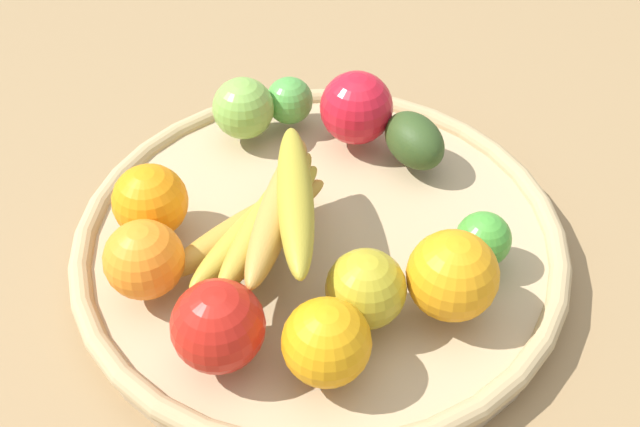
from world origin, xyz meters
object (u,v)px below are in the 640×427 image
object	(u,v)px
banana_bunch	(269,215)
orange_3	(144,260)
orange_1	(452,276)
lime_1	(483,239)
apple_1	(356,108)
apple_3	(218,326)
orange_2	(327,342)
lime_0	(291,100)
orange_0	(150,201)
apple_2	(366,289)
apple_0	(243,108)
avocado	(414,140)

from	to	relation	value
banana_bunch	orange_3	distance (m)	0.11
orange_1	lime_1	size ratio (longest dim) A/B	1.54
apple_1	orange_1	world-z (taller)	same
orange_3	lime_1	world-z (taller)	orange_3
banana_bunch	apple_3	distance (m)	0.12
apple_3	lime_1	xyz separation A→B (m)	(0.06, -0.24, -0.01)
apple_3	orange_2	distance (m)	0.09
lime_0	orange_0	bearing A→B (deg)	132.57
apple_2	orange_3	distance (m)	0.19
apple_2	orange_2	world-z (taller)	orange_2
apple_2	banana_bunch	size ratio (longest dim) A/B	0.35
apple_3	apple_0	bearing A→B (deg)	-10.77
lime_0	lime_1	distance (m)	0.27
orange_2	lime_1	xyz separation A→B (m)	(0.09, -0.16, -0.01)
apple_1	apple_0	bearing A→B (deg)	75.60
banana_bunch	lime_1	distance (m)	0.19
orange_0	lime_0	distance (m)	0.21
orange_1	orange_3	bearing A→B (deg)	74.21
apple_1	apple_3	xyz separation A→B (m)	(-0.26, 0.17, -0.00)
apple_3	lime_0	bearing A→B (deg)	-19.85
avocado	banana_bunch	bearing A→B (deg)	120.90
banana_bunch	orange_3	xyz separation A→B (m)	(-0.02, 0.11, -0.01)
orange_0	orange_2	bearing A→B (deg)	-145.58
orange_1	apple_2	bearing A→B (deg)	86.98
avocado	orange_2	world-z (taller)	orange_2
apple_1	apple_0	xyz separation A→B (m)	(0.03, 0.12, -0.01)
lime_0	banana_bunch	bearing A→B (deg)	164.81
orange_0	apple_0	size ratio (longest dim) A/B	1.07
orange_3	apple_3	xyz separation A→B (m)	(-0.08, -0.05, 0.00)
apple_1	apple_2	world-z (taller)	apple_1
apple_2	orange_3	bearing A→B (deg)	69.37
apple_1	lime_0	xyz separation A→B (m)	(0.04, 0.06, -0.01)
apple_2	lime_1	bearing A→B (deg)	-69.97
orange_0	orange_3	distance (m)	0.07
lime_0	apple_3	bearing A→B (deg)	160.15
orange_2	avocado	bearing A→B (deg)	-30.49
apple_3	avocado	distance (m)	0.30
apple_2	orange_0	world-z (taller)	orange_0
lime_0	orange_2	size ratio (longest dim) A/B	0.73
lime_1	apple_3	bearing A→B (deg)	104.13
apple_2	apple_0	bearing A→B (deg)	14.41
orange_0	apple_0	xyz separation A→B (m)	(0.13, -0.10, -0.00)
apple_1	apple_0	distance (m)	0.12
avocado	lime_1	bearing A→B (deg)	-171.53
lime_0	orange_2	xyz separation A→B (m)	(-0.33, 0.03, 0.01)
orange_3	orange_1	xyz separation A→B (m)	(-0.07, -0.25, 0.00)
apple_0	lime_0	bearing A→B (deg)	-75.47
lime_0	lime_1	size ratio (longest dim) A/B	1.02
banana_bunch	apple_1	bearing A→B (deg)	-37.71
orange_0	lime_0	bearing A→B (deg)	-47.43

